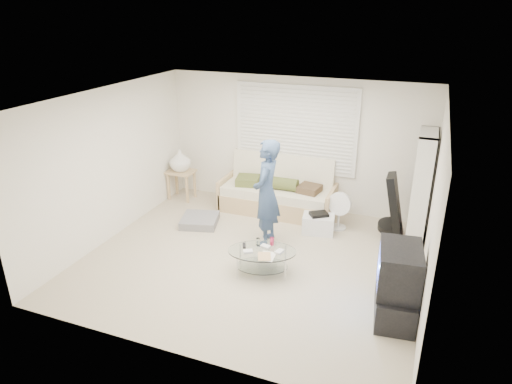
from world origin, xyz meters
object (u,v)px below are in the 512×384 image
at_px(futon_sofa, 278,194).
at_px(bookshelf, 421,187).
at_px(coffee_table, 262,255).
at_px(tv_unit, 397,284).

xyz_separation_m(futon_sofa, bookshelf, (2.53, -0.21, 0.58)).
distance_m(bookshelf, coffee_table, 2.90).
height_order(tv_unit, coffee_table, tv_unit).
distance_m(futon_sofa, coffee_table, 2.23).
distance_m(futon_sofa, bookshelf, 2.61).
xyz_separation_m(futon_sofa, coffee_table, (0.49, -2.18, -0.05)).
relative_size(futon_sofa, tv_unit, 2.21).
bearing_deg(coffee_table, bookshelf, 43.97).
height_order(bookshelf, tv_unit, bookshelf).
relative_size(bookshelf, coffee_table, 1.63).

